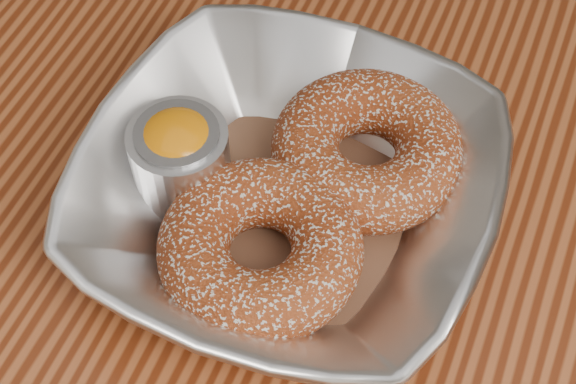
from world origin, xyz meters
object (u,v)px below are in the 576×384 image
at_px(table, 460,309).
at_px(serving_bowl, 288,195).
at_px(ramekin, 180,157).
at_px(donut_back, 367,149).
at_px(donut_front, 260,248).

xyz_separation_m(table, serving_bowl, (-0.11, -0.04, 0.13)).
xyz_separation_m(table, ramekin, (-0.17, -0.04, 0.14)).
bearing_deg(serving_bowl, donut_back, 56.28).
bearing_deg(ramekin, donut_front, -27.61).
height_order(table, donut_front, donut_front).
xyz_separation_m(table, donut_front, (-0.11, -0.08, 0.13)).
xyz_separation_m(donut_back, donut_front, (-0.03, -0.08, -0.00)).
relative_size(table, ramekin, 21.24).
bearing_deg(donut_front, ramekin, 152.39).
bearing_deg(donut_back, table, -4.42).
bearing_deg(ramekin, donut_back, 28.70).
relative_size(donut_back, ramekin, 1.92).
xyz_separation_m(donut_front, ramekin, (-0.06, 0.03, 0.01)).
bearing_deg(donut_front, donut_back, 69.99).
distance_m(donut_front, ramekin, 0.07).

